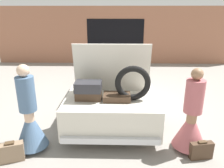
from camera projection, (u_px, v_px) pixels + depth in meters
name	position (u px, v px, depth m)	size (l,w,h in m)	color
ground_plane	(113.00, 99.00, 6.70)	(40.00, 40.00, 0.00)	gray
garage_wall_back	(115.00, 36.00, 10.88)	(12.00, 0.14, 2.80)	#9E664C
car	(113.00, 81.00, 6.50)	(2.01, 5.39, 1.92)	silver
person_left	(30.00, 121.00, 4.10)	(0.61, 0.61, 1.70)	beige
person_right	(191.00, 122.00, 4.11)	(0.64, 0.64, 1.63)	#997051
suitcase_beside_left_person	(11.00, 152.00, 3.89)	(0.47, 0.30, 0.38)	#8C7259
suitcase_beside_right_person	(201.00, 150.00, 3.96)	(0.43, 0.19, 0.36)	#473323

